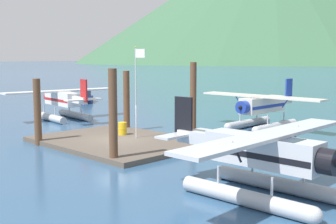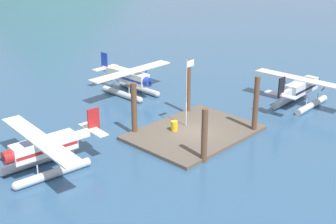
{
  "view_description": "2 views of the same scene",
  "coord_description": "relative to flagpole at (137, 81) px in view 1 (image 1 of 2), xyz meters",
  "views": [
    {
      "loc": [
        22.14,
        -17.76,
        5.62
      ],
      "look_at": [
        1.27,
        3.4,
        1.91
      ],
      "focal_mm": 46.7,
      "sensor_mm": 36.0,
      "label": 1
    },
    {
      "loc": [
        -27.74,
        -23.47,
        16.23
      ],
      "look_at": [
        -1.82,
        1.35,
        2.22
      ],
      "focal_mm": 49.26,
      "sensor_mm": 36.0,
      "label": 2
    }
  ],
  "objects": [
    {
      "name": "ground_plane",
      "position": [
        -0.52,
        -1.27,
        -4.06
      ],
      "size": [
        1200.0,
        1200.0,
        0.0
      ],
      "primitive_type": "plane",
      "color": "#2D5175"
    },
    {
      "name": "dock_platform",
      "position": [
        -0.52,
        -1.27,
        -3.91
      ],
      "size": [
        10.67,
        7.83,
        0.3
      ],
      "primitive_type": "cube",
      "color": "brown",
      "rests_on": "ground"
    },
    {
      "name": "piling_near_left",
      "position": [
        -3.86,
        -5.12,
        -1.92
      ],
      "size": [
        0.47,
        0.47,
        4.3
      ],
      "primitive_type": "cylinder",
      "color": "brown",
      "rests_on": "ground"
    },
    {
      "name": "piling_near_right",
      "position": [
        3.44,
        -4.74,
        -1.53
      ],
      "size": [
        0.46,
        0.46,
        5.06
      ],
      "primitive_type": "cylinder",
      "color": "brown",
      "rests_on": "ground"
    },
    {
      "name": "piling_far_left",
      "position": [
        -4.01,
        2.44,
        -1.75
      ],
      "size": [
        0.49,
        0.49,
        4.63
      ],
      "primitive_type": "cylinder",
      "color": "brown",
      "rests_on": "ground"
    },
    {
      "name": "piling_far_right",
      "position": [
        2.84,
        2.36,
        -1.4
      ],
      "size": [
        0.42,
        0.42,
        5.33
      ],
      "primitive_type": "cylinder",
      "color": "brown",
      "rests_on": "ground"
    },
    {
      "name": "flagpole",
      "position": [
        0.0,
        0.0,
        0.0
      ],
      "size": [
        0.95,
        0.1,
        6.05
      ],
      "color": "silver",
      "rests_on": "dock_platform"
    },
    {
      "name": "fuel_drum",
      "position": [
        -1.61,
        0.04,
        -3.32
      ],
      "size": [
        0.62,
        0.62,
        0.88
      ],
      "color": "gold",
      "rests_on": "dock_platform"
    },
    {
      "name": "seaplane_white_port_fwd",
      "position": [
        -12.91,
        2.28,
        -2.49
      ],
      "size": [
        7.95,
        10.49,
        3.84
      ],
      "color": "#B7BABF",
      "rests_on": "ground"
    },
    {
      "name": "seaplane_silver_stbd_aft",
      "position": [
        12.36,
        -4.27,
        -2.49
      ],
      "size": [
        7.98,
        10.43,
        3.84
      ],
      "color": "#B7BABF",
      "rests_on": "ground"
    },
    {
      "name": "seaplane_cream_bow_right",
      "position": [
        2.85,
        10.61,
        -2.49
      ],
      "size": [
        10.41,
        7.98,
        3.84
      ],
      "color": "#B7BABF",
      "rests_on": "ground"
    },
    {
      "name": "boat_navy_open_west",
      "position": [
        -24.48,
        12.99,
        -3.58
      ],
      "size": [
        4.24,
        3.75,
        1.5
      ],
      "color": "navy",
      "rests_on": "ground"
    }
  ]
}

